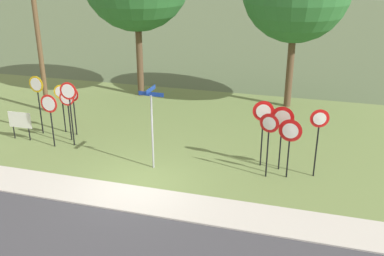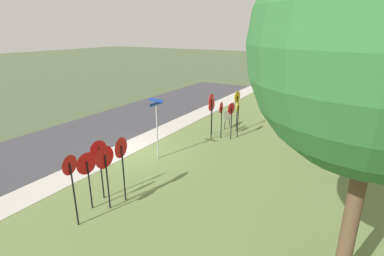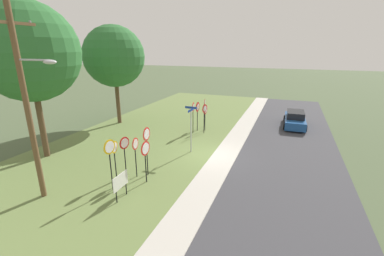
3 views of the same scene
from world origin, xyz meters
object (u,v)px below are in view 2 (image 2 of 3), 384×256
yield_sign_near_left (87,168)px  stop_sign_far_left (237,102)px  stop_sign_near_right (238,112)px  stop_sign_far_right (212,109)px  yield_sign_near_right (99,156)px  oak_tree_left (374,25)px  stop_sign_near_left (211,107)px  utility_pole (291,58)px  stop_sign_center_tall (231,113)px  yield_sign_far_left (105,162)px  yield_sign_far_right (121,154)px  street_name_post (157,124)px  notice_board (228,116)px  yield_sign_center (71,174)px  stop_sign_far_center (221,113)px

yield_sign_near_left → stop_sign_far_left: bearing=178.7°
stop_sign_near_right → stop_sign_far_left: bearing=-162.0°
stop_sign_far_right → yield_sign_near_left: size_ratio=1.02×
yield_sign_near_left → yield_sign_near_right: bearing=-163.3°
yield_sign_near_right → oak_tree_left: oak_tree_left is taller
stop_sign_near_left → utility_pole: size_ratio=0.32×
stop_sign_center_tall → yield_sign_far_left: 9.11m
stop_sign_near_left → yield_sign_far_right: stop_sign_near_left is taller
stop_sign_near_left → utility_pole: bearing=133.8°
street_name_post → yield_sign_far_left: bearing=15.6°
notice_board → yield_sign_far_right: bearing=0.9°
yield_sign_far_left → yield_sign_near_right: bearing=-116.3°
stop_sign_far_right → yield_sign_center: 10.57m
stop_sign_far_right → utility_pole: (-2.92, 3.82, 3.07)m
stop_sign_far_left → stop_sign_near_left: bearing=-15.5°
stop_sign_far_left → stop_sign_far_center: 1.72m
yield_sign_near_left → utility_pole: 13.50m
street_name_post → notice_board: bearing=172.8°
stop_sign_far_left → oak_tree_left: size_ratio=0.28×
yield_sign_near_left → stop_sign_near_left: bearing=-177.7°
yield_sign_near_right → stop_sign_near_left: bearing=-172.7°
stop_sign_center_tall → yield_sign_center: yield_sign_center is taller
yield_sign_far_right → street_name_post: bearing=-170.5°
stop_sign_far_left → oak_tree_left: oak_tree_left is taller
yield_sign_near_left → oak_tree_left: size_ratio=0.24×
stop_sign_center_tall → yield_sign_near_left: 9.52m
stop_sign_near_right → notice_board: 2.00m
stop_sign_near_right → stop_sign_far_center: 1.08m
stop_sign_far_center → yield_sign_near_left: 9.34m
yield_sign_center → street_name_post: 5.92m
stop_sign_near_left → stop_sign_far_right: size_ratio=1.21×
stop_sign_far_right → yield_sign_near_right: 8.90m
stop_sign_far_left → oak_tree_left: 8.43m
yield_sign_far_left → yield_sign_center: bearing=-6.9°
stop_sign_far_left → yield_sign_far_left: (10.61, -0.65, -0.09)m
utility_pole → yield_sign_near_left: bearing=-17.3°
stop_sign_center_tall → yield_sign_far_left: yield_sign_far_left is taller
yield_sign_near_right → street_name_post: 4.20m
stop_sign_near_left → yield_sign_far_right: bearing=-0.8°
stop_sign_far_right → yield_sign_center: (10.56, 0.29, 0.24)m
stop_sign_far_right → stop_sign_far_left: bearing=141.2°
yield_sign_far_left → yield_sign_center: 1.29m
stop_sign_far_center → oak_tree_left: bearing=80.6°
yield_sign_near_right → yield_sign_far_left: (0.39, 0.72, 0.06)m
stop_sign_near_left → yield_sign_near_left: bearing=-5.5°
yield_sign_near_left → notice_board: yield_sign_near_left is taller
stop_sign_center_tall → yield_sign_far_left: bearing=5.1°
yield_sign_center → stop_sign_far_right: bearing=170.5°
yield_sign_center → street_name_post: size_ratio=0.82×
yield_sign_center → yield_sign_near_right: bearing=-173.5°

